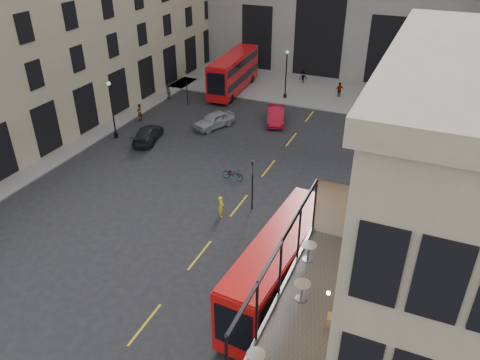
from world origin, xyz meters
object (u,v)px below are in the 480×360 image
at_px(bicycle, 233,174).
at_px(cafe_table_far, 309,250).
at_px(traffic_light_far, 187,83).
at_px(cafe_chair_b, 333,320).
at_px(street_lamp_a, 113,113).
at_px(street_lamp_b, 286,78).
at_px(cyclist, 221,206).
at_px(pedestrian_e, 140,113).
at_px(pedestrian_a, 168,93).
at_px(cafe_table_near, 256,359).
at_px(traffic_light_near, 252,179).
at_px(car_a, 214,120).
at_px(car_b, 276,115).
at_px(pedestrian_d, 369,120).
at_px(bus_far, 234,71).
at_px(pedestrian_c, 339,90).
at_px(bus_near, 279,264).
at_px(cafe_chair_d, 351,248).
at_px(cafe_chair_c, 342,318).
at_px(car_c, 148,134).
at_px(pedestrian_b, 303,78).
at_px(cafe_table_mid, 302,289).

distance_m(bicycle, cafe_table_far, 16.36).
distance_m(traffic_light_far, cafe_chair_b, 36.36).
height_order(street_lamp_a, cafe_table_far, cafe_table_far).
distance_m(street_lamp_b, cyclist, 23.94).
relative_size(bicycle, cafe_table_far, 2.06).
bearing_deg(pedestrian_e, pedestrian_a, -173.42).
bearing_deg(cafe_table_near, traffic_light_near, 112.39).
xyz_separation_m(street_lamp_b, car_a, (-3.72, -10.27, -1.66)).
xyz_separation_m(car_b, cafe_table_far, (10.12, -24.47, 4.41)).
bearing_deg(pedestrian_d, bus_far, 35.37).
bearing_deg(street_lamp_b, traffic_light_near, -77.20).
relative_size(pedestrian_c, cafe_table_near, 2.10).
relative_size(traffic_light_near, pedestrian_c, 2.22).
relative_size(bus_near, cafe_table_near, 12.50).
xyz_separation_m(traffic_light_near, car_b, (-3.69, 15.21, -1.68)).
height_order(cafe_table_far, cafe_chair_d, cafe_chair_d).
distance_m(car_b, pedestrian_a, 13.13).
distance_m(traffic_light_near, traffic_light_far, 21.26).
distance_m(traffic_light_near, cafe_chair_c, 15.29).
bearing_deg(pedestrian_e, street_lamp_a, 3.43).
relative_size(cafe_chair_c, cafe_chair_d, 0.88).
bearing_deg(cafe_chair_d, car_b, 116.91).
bearing_deg(car_c, traffic_light_near, 138.50).
xyz_separation_m(street_lamp_b, cafe_table_near, (11.43, -37.62, 2.74)).
xyz_separation_m(cafe_table_far, cafe_chair_c, (2.24, -3.11, -0.31)).
distance_m(bus_far, car_b, 10.27).
relative_size(street_lamp_b, car_b, 1.17).
xyz_separation_m(traffic_light_far, cafe_chair_b, (22.36, -28.57, 2.43)).
bearing_deg(pedestrian_b, pedestrian_e, -148.74).
bearing_deg(pedestrian_d, car_b, 65.61).
height_order(pedestrian_e, cafe_table_mid, cafe_table_mid).
bearing_deg(cafe_chair_d, street_lamp_b, 113.57).
height_order(street_lamp_a, pedestrian_b, street_lamp_a).
distance_m(pedestrian_c, cafe_chair_c, 38.19).
xyz_separation_m(car_b, pedestrian_a, (-13.05, 1.39, 0.03)).
bearing_deg(cyclist, cafe_table_near, -174.89).
bearing_deg(cafe_chair_c, bus_far, 120.09).
distance_m(bus_near, pedestrian_c, 32.39).
distance_m(traffic_light_far, cafe_table_near, 37.75).
relative_size(car_c, pedestrian_c, 2.65).
relative_size(pedestrian_b, cafe_table_mid, 1.81).
bearing_deg(cafe_chair_c, traffic_light_far, 128.63).
xyz_separation_m(traffic_light_far, car_a, (5.28, -4.27, -1.69)).
bearing_deg(cyclist, bus_near, -158.01).
bearing_deg(cafe_chair_b, street_lamp_a, 142.68).
height_order(traffic_light_far, cafe_table_near, cafe_table_near).
bearing_deg(pedestrian_b, street_lamp_b, -119.04).
bearing_deg(pedestrian_c, pedestrian_e, -3.04).
height_order(traffic_light_far, pedestrian_b, traffic_light_far).
bearing_deg(pedestrian_c, cafe_table_far, 55.71).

